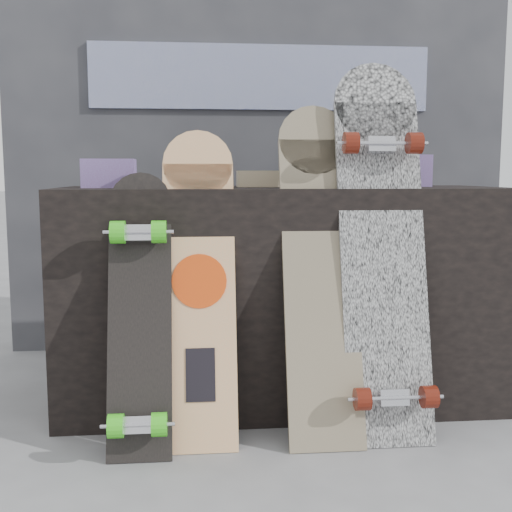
{
  "coord_description": "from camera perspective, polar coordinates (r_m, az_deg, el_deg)",
  "views": [
    {
      "loc": [
        -0.32,
        -1.84,
        0.85
      ],
      "look_at": [
        -0.12,
        0.2,
        0.58
      ],
      "focal_mm": 45.0,
      "sensor_mm": 36.0,
      "label": 1
    }
  ],
  "objects": [
    {
      "name": "vendor_table",
      "position": [
        2.41,
        2.27,
        -3.42
      ],
      "size": [
        1.6,
        0.6,
        0.8
      ],
      "primitive_type": "cube",
      "color": "black",
      "rests_on": "ground"
    },
    {
      "name": "skateboard_dark",
      "position": [
        2.0,
        -10.32,
        -4.65
      ],
      "size": [
        0.19,
        0.34,
        0.86
      ],
      "rotation": [
        -0.31,
        0.0,
        0.0
      ],
      "color": "black",
      "rests_on": "ground"
    },
    {
      "name": "longboard_geisha",
      "position": [
        2.04,
        -5.07,
        -1.86
      ],
      "size": [
        0.23,
        0.29,
        0.99
      ],
      "rotation": [
        -0.27,
        0.0,
        0.0
      ],
      "color": "#CAB488",
      "rests_on": "ground"
    },
    {
      "name": "ground",
      "position": [
        2.06,
        4.17,
        -17.09
      ],
      "size": [
        60.0,
        60.0,
        0.0
      ],
      "primitive_type": "plane",
      "color": "slate",
      "rests_on": "ground"
    },
    {
      "name": "longboard_celtic",
      "position": [
        2.08,
        5.67,
        -0.34
      ],
      "size": [
        0.24,
        0.35,
        1.08
      ],
      "rotation": [
        -0.3,
        0.0,
        0.0
      ],
      "color": "#CBB78A",
      "rests_on": "ground"
    },
    {
      "name": "merch_box_flat",
      "position": [
        2.41,
        0.95,
        6.88
      ],
      "size": [
        0.22,
        0.1,
        0.06
      ],
      "primitive_type": "cube",
      "color": "#D1B78C",
      "rests_on": "vendor_table"
    },
    {
      "name": "merch_box_small",
      "position": [
        2.55,
        13.4,
        7.38
      ],
      "size": [
        0.14,
        0.14,
        0.12
      ],
      "primitive_type": "cube",
      "color": "#663C7B",
      "rests_on": "vendor_table"
    },
    {
      "name": "merch_box_purple",
      "position": [
        2.33,
        -12.92,
        7.17
      ],
      "size": [
        0.18,
        0.12,
        0.1
      ],
      "primitive_type": "cube",
      "color": "#663C7B",
      "rests_on": "vendor_table"
    },
    {
      "name": "booth",
      "position": [
        3.22,
        0.26,
        11.84
      ],
      "size": [
        2.4,
        0.22,
        2.2
      ],
      "color": "#313136",
      "rests_on": "ground"
    },
    {
      "name": "longboard_cascadia",
      "position": [
        2.12,
        11.18,
        1.43
      ],
      "size": [
        0.28,
        0.39,
        1.22
      ],
      "rotation": [
        -0.26,
        0.0,
        0.0
      ],
      "color": "white",
      "rests_on": "ground"
    }
  ]
}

